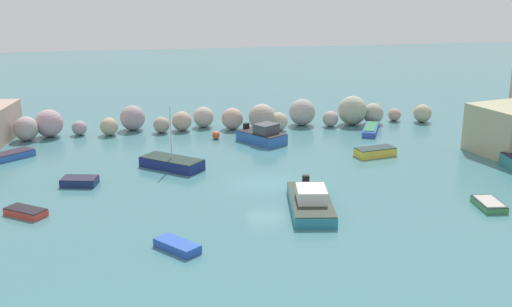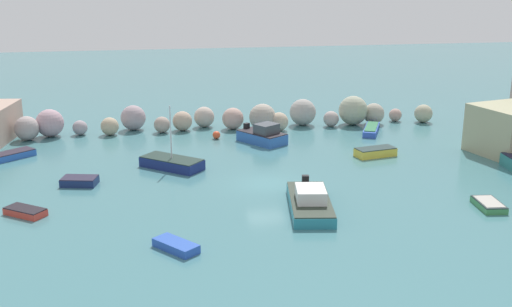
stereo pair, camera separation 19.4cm
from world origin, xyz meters
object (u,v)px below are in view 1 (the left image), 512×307
(moored_boat_5, at_px, (311,201))
(moored_boat_7, at_px, (26,212))
(channel_buoy, at_px, (216,135))
(moored_boat_4, at_px, (489,204))
(moored_boat_10, at_px, (177,246))
(moored_boat_1, at_px, (375,152))
(moored_boat_9, at_px, (80,181))
(moored_boat_0, at_px, (172,163))
(moored_boat_3, at_px, (262,135))
(moored_boat_2, at_px, (13,155))
(moored_boat_6, at_px, (371,129))

(moored_boat_5, relative_size, moored_boat_7, 2.50)
(channel_buoy, distance_m, moored_boat_4, 23.85)
(moored_boat_4, relative_size, moored_boat_10, 0.96)
(moored_boat_1, height_order, moored_boat_4, moored_boat_1)
(moored_boat_1, distance_m, moored_boat_5, 12.80)
(moored_boat_9, bearing_deg, moored_boat_1, -159.25)
(moored_boat_0, xyz_separation_m, moored_boat_1, (15.65, 0.26, -0.06))
(moored_boat_3, bearing_deg, moored_boat_5, -34.42)
(channel_buoy, relative_size, moored_boat_3, 0.15)
(moored_boat_2, bearing_deg, moored_boat_0, 118.50)
(moored_boat_3, bearing_deg, moored_boat_7, -85.26)
(moored_boat_10, bearing_deg, moored_boat_1, 92.69)
(moored_boat_7, xyz_separation_m, moored_boat_10, (8.38, -6.34, 0.00))
(moored_boat_7, relative_size, moored_boat_10, 1.01)
(moored_boat_6, bearing_deg, moored_boat_9, -41.81)
(channel_buoy, distance_m, moored_boat_0, 8.74)
(moored_boat_0, distance_m, moored_boat_6, 19.46)
(moored_boat_3, relative_size, moored_boat_6, 1.02)
(moored_boat_7, bearing_deg, moored_boat_3, 75.45)
(moored_boat_0, bearing_deg, moored_boat_5, -10.80)
(moored_boat_6, bearing_deg, moored_boat_1, 7.42)
(moored_boat_0, distance_m, moored_boat_5, 12.44)
(moored_boat_6, bearing_deg, moored_boat_2, -59.28)
(moored_boat_0, height_order, moored_boat_4, moored_boat_0)
(moored_boat_6, bearing_deg, moored_boat_5, -5.33)
(moored_boat_1, relative_size, moored_boat_4, 1.32)
(moored_boat_2, distance_m, moored_boat_4, 34.27)
(moored_boat_0, height_order, moored_boat_6, moored_boat_0)
(moored_boat_7, bearing_deg, moored_boat_1, 54.68)
(moored_boat_1, xyz_separation_m, moored_boat_6, (2.35, 7.15, -0.05))
(moored_boat_2, xyz_separation_m, moored_boat_3, (19.66, 0.97, 0.37))
(moored_boat_1, height_order, moored_boat_10, moored_boat_1)
(moored_boat_0, relative_size, moored_boat_2, 1.44)
(channel_buoy, height_order, moored_boat_7, channel_buoy)
(moored_boat_7, bearing_deg, moored_boat_0, 77.56)
(moored_boat_4, bearing_deg, moored_boat_9, 76.75)
(channel_buoy, bearing_deg, moored_boat_2, -169.59)
(moored_boat_5, bearing_deg, moored_boat_3, -170.99)
(moored_boat_2, height_order, moored_boat_5, moored_boat_5)
(moored_boat_0, xyz_separation_m, moored_boat_4, (18.35, -11.48, -0.17))
(moored_boat_5, distance_m, moored_boat_9, 15.66)
(moored_boat_10, bearing_deg, moored_boat_4, 58.87)
(moored_boat_0, xyz_separation_m, moored_boat_3, (7.82, 5.71, 0.24))
(channel_buoy, bearing_deg, moored_boat_5, -78.58)
(moored_boat_0, relative_size, moored_boat_1, 1.42)
(moored_boat_9, xyz_separation_m, moored_boat_10, (5.75, -11.34, -0.05))
(channel_buoy, distance_m, moored_boat_1, 13.67)
(moored_boat_5, distance_m, moored_boat_7, 16.72)
(moored_boat_1, height_order, moored_boat_9, moored_boat_1)
(moored_boat_3, distance_m, moored_boat_5, 15.48)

